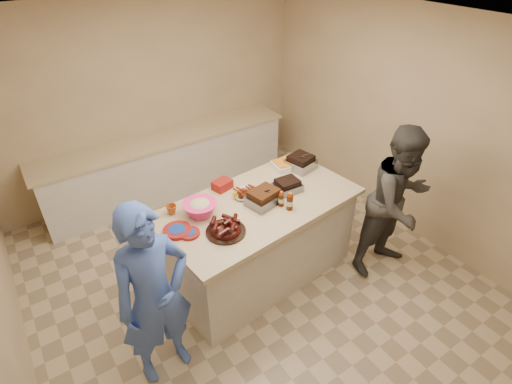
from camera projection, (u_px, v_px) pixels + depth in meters
room at (252, 280)px, 4.54m from camera, size 4.50×5.00×2.70m
back_counter at (169, 165)px, 5.80m from camera, size 3.60×0.64×0.90m
island at (258, 272)px, 4.64m from camera, size 2.20×1.32×0.99m
rib_platter at (226, 232)px, 3.69m from camera, size 0.49×0.49×0.15m
pulled_pork_tray at (264, 203)px, 4.07m from camera, size 0.38×0.32×0.10m
brisket_tray at (287, 190)px, 4.27m from camera, size 0.28×0.24×0.08m
roasting_pan at (300, 168)px, 4.66m from camera, size 0.34×0.34×0.11m
coleslaw_bowl at (201, 214)px, 3.92m from camera, size 0.37×0.37×0.23m
sausage_plate at (247, 194)px, 4.22m from camera, size 0.34×0.34×0.05m
mac_cheese_dish at (287, 167)px, 4.68m from camera, size 0.36×0.28×0.09m
bbq_bottle_a at (281, 205)px, 4.04m from camera, size 0.06×0.06×0.17m
bbq_bottle_b at (289, 209)px, 3.99m from camera, size 0.07×0.07×0.20m
mustard_bottle at (235, 199)px, 4.14m from camera, size 0.05×0.05×0.11m
sauce_bowl at (241, 199)px, 4.14m from camera, size 0.14×0.06×0.14m
plate_stack_large at (177, 232)px, 3.70m from camera, size 0.29×0.29×0.03m
plate_stack_small at (190, 234)px, 3.66m from camera, size 0.21×0.21×0.03m
plastic_cup at (172, 214)px, 3.93m from camera, size 0.11×0.11×0.10m
basket_stack at (223, 189)px, 4.30m from camera, size 0.23×0.19×0.10m
guest_blue at (168, 363)px, 3.68m from camera, size 0.80×1.82×0.42m
guest_gray at (384, 262)px, 4.77m from camera, size 0.89×1.77×0.66m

